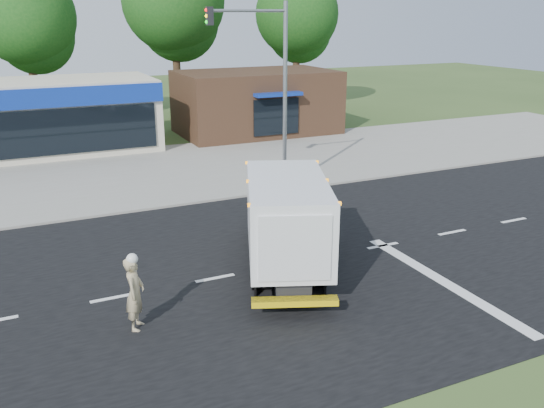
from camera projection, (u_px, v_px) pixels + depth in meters
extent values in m
plane|color=#385123|center=(304.00, 261.00, 18.27)|extent=(120.00, 120.00, 0.00)
cube|color=black|center=(304.00, 261.00, 18.27)|extent=(60.00, 14.00, 0.02)
cube|color=gray|center=(217.00, 191.00, 25.32)|extent=(60.00, 2.40, 0.12)
cube|color=gray|center=(180.00, 163.00, 30.33)|extent=(60.00, 9.00, 0.02)
cube|color=silver|center=(112.00, 298.00, 15.87)|extent=(1.20, 0.15, 0.01)
cube|color=silver|center=(215.00, 278.00, 17.07)|extent=(1.20, 0.15, 0.01)
cube|color=silver|center=(304.00, 261.00, 18.26)|extent=(1.20, 0.15, 0.01)
cube|color=silver|center=(383.00, 246.00, 19.46)|extent=(1.20, 0.15, 0.01)
cube|color=silver|center=(452.00, 232.00, 20.66)|extent=(1.20, 0.15, 0.01)
cube|color=silver|center=(514.00, 220.00, 21.86)|extent=(1.20, 0.15, 0.01)
cube|color=silver|center=(443.00, 281.00, 16.88)|extent=(0.40, 7.00, 0.01)
cube|color=black|center=(287.00, 257.00, 16.95)|extent=(2.56, 4.63, 0.32)
cube|color=silver|center=(279.00, 198.00, 19.81)|extent=(2.52, 2.45, 1.94)
cube|color=black|center=(278.00, 186.00, 20.59)|extent=(1.68, 0.77, 0.83)
cube|color=white|center=(287.00, 216.00, 16.55)|extent=(3.76, 5.11, 2.17)
cube|color=silver|center=(295.00, 249.00, 14.36)|extent=(1.74, 0.73, 1.75)
cube|color=yellow|center=(295.00, 302.00, 14.63)|extent=(2.18, 1.12, 0.17)
cube|color=orange|center=(288.00, 181.00, 16.22)|extent=(3.72, 4.95, 0.07)
cylinder|color=black|center=(254.00, 225.00, 20.12)|extent=(0.58, 0.93, 0.89)
cylinder|color=black|center=(304.00, 224.00, 20.21)|extent=(0.58, 0.93, 0.89)
cylinder|color=black|center=(256.00, 274.00, 16.35)|extent=(0.58, 0.93, 0.89)
cylinder|color=black|center=(321.00, 272.00, 16.45)|extent=(0.58, 0.93, 0.89)
imported|color=tan|center=(135.00, 294.00, 14.10)|extent=(0.71, 0.82, 1.90)
sphere|color=white|center=(132.00, 259.00, 13.81)|extent=(0.28, 0.28, 0.28)
cube|color=#382316|center=(256.00, 102.00, 37.67)|extent=(10.00, 6.00, 4.00)
cube|color=navy|center=(277.00, 94.00, 34.72)|extent=(3.00, 1.20, 0.20)
cube|color=black|center=(276.00, 117.00, 35.20)|extent=(3.00, 0.12, 2.20)
cylinder|color=gray|center=(285.00, 99.00, 24.76)|extent=(0.18, 0.18, 8.00)
cylinder|color=gray|center=(247.00, 11.00, 22.95)|extent=(3.40, 0.12, 0.12)
cube|color=black|center=(210.00, 16.00, 22.38)|extent=(0.25, 0.25, 0.70)
cylinder|color=#332114|center=(33.00, 77.00, 38.93)|extent=(0.56, 0.56, 6.86)
sphere|color=#144814|center=(26.00, 16.00, 37.70)|extent=(6.47, 6.47, 6.47)
sphere|color=#144814|center=(36.00, 36.00, 38.73)|extent=(5.10, 5.10, 5.10)
cylinder|color=#332114|center=(177.00, 64.00, 42.76)|extent=(0.56, 0.56, 7.84)
sphere|color=#144814|center=(173.00, 1.00, 41.36)|extent=(7.39, 7.39, 7.39)
sphere|color=#144814|center=(179.00, 22.00, 42.45)|extent=(5.82, 5.82, 5.82)
cylinder|color=#332114|center=(296.00, 65.00, 46.89)|extent=(0.56, 0.56, 7.00)
sphere|color=#144814|center=(297.00, 14.00, 45.63)|extent=(6.60, 6.60, 6.60)
sphere|color=#144814|center=(299.00, 31.00, 46.67)|extent=(5.20, 5.20, 5.20)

